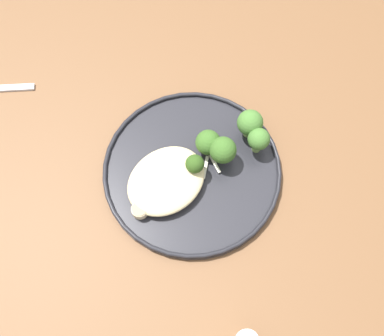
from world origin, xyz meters
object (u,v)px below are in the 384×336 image
at_px(seared_scallop_left_edge, 169,167).
at_px(broccoli_floret_rear_charred, 208,143).
at_px(broccoli_floret_near_rim, 223,150).
at_px(seared_scallop_half_hidden, 157,161).
at_px(dinner_plate, 192,171).
at_px(broccoli_floret_beside_noodles, 195,165).
at_px(seared_scallop_front_small, 166,204).
at_px(seared_scallop_large_seared, 140,210).
at_px(broccoli_floret_right_tilted, 250,123).
at_px(broccoli_floret_left_leaning, 259,140).

bearing_deg(seared_scallop_left_edge, broccoli_floret_rear_charred, 166.36).
height_order(seared_scallop_left_edge, broccoli_floret_near_rim, broccoli_floret_near_rim).
bearing_deg(seared_scallop_half_hidden, seared_scallop_left_edge, 113.60).
bearing_deg(dinner_plate, broccoli_floret_beside_noodles, 97.43).
distance_m(seared_scallop_front_small, broccoli_floret_near_rim, 0.12).
distance_m(dinner_plate, seared_scallop_half_hidden, 0.06).
height_order(dinner_plate, seared_scallop_large_seared, seared_scallop_large_seared).
relative_size(seared_scallop_large_seared, broccoli_floret_right_tilted, 0.43).
relative_size(dinner_plate, seared_scallop_half_hidden, 10.33).
relative_size(seared_scallop_front_small, broccoli_floret_right_tilted, 0.58).
bearing_deg(seared_scallop_large_seared, seared_scallop_half_hidden, -147.50).
bearing_deg(dinner_plate, broccoli_floret_near_rim, 159.19).
relative_size(seared_scallop_half_hidden, broccoli_floret_rear_charred, 0.54).
xyz_separation_m(seared_scallop_left_edge, broccoli_floret_rear_charred, (-0.07, 0.02, 0.02)).
xyz_separation_m(dinner_plate, seared_scallop_large_seared, (0.11, 0.00, 0.01)).
relative_size(seared_scallop_left_edge, seared_scallop_large_seared, 0.96).
bearing_deg(broccoli_floret_beside_noodles, seared_scallop_front_small, 10.35).
relative_size(dinner_plate, broccoli_floret_right_tilted, 4.86).
distance_m(broccoli_floret_rear_charred, broccoli_floret_left_leaning, 0.08).
bearing_deg(broccoli_floret_left_leaning, seared_scallop_left_edge, -27.35).
distance_m(dinner_plate, seared_scallop_front_small, 0.07).
bearing_deg(dinner_plate, seared_scallop_left_edge, -45.14).
distance_m(broccoli_floret_rear_charred, broccoli_floret_beside_noodles, 0.04).
xyz_separation_m(dinner_plate, broccoli_floret_rear_charred, (-0.04, -0.01, 0.03)).
height_order(seared_scallop_left_edge, broccoli_floret_left_leaning, broccoli_floret_left_leaning).
height_order(broccoli_floret_rear_charred, broccoli_floret_left_leaning, broccoli_floret_left_leaning).
bearing_deg(broccoli_floret_beside_noodles, seared_scallop_half_hidden, -55.66).
xyz_separation_m(broccoli_floret_rear_charred, broccoli_floret_beside_noodles, (0.04, 0.02, 0.00)).
xyz_separation_m(broccoli_floret_near_rim, broccoli_floret_left_leaning, (-0.06, 0.02, -0.00)).
distance_m(seared_scallop_left_edge, seared_scallop_large_seared, 0.09).
relative_size(broccoli_floret_rear_charred, broccoli_floret_left_leaning, 0.94).
xyz_separation_m(broccoli_floret_rear_charred, broccoli_floret_left_leaning, (-0.06, 0.05, 0.00)).
bearing_deg(broccoli_floret_beside_noodles, seared_scallop_large_seared, -2.92).
height_order(broccoli_floret_near_rim, broccoli_floret_left_leaning, broccoli_floret_near_rim).
distance_m(seared_scallop_front_small, broccoli_floret_beside_noodles, 0.08).
bearing_deg(broccoli_floret_rear_charred, seared_scallop_left_edge, -13.64).
relative_size(broccoli_floret_beside_noodles, broccoli_floret_left_leaning, 0.92).
relative_size(broccoli_floret_near_rim, broccoli_floret_left_leaning, 1.09).
distance_m(broccoli_floret_near_rim, broccoli_floret_beside_noodles, 0.05).
xyz_separation_m(seared_scallop_half_hidden, seared_scallop_large_seared, (0.07, 0.05, 0.00)).
xyz_separation_m(broccoli_floret_near_rim, broccoli_floret_rear_charred, (0.01, -0.03, -0.01)).
distance_m(seared_scallop_left_edge, seared_scallop_half_hidden, 0.02).
bearing_deg(seared_scallop_large_seared, dinner_plate, -179.93).
relative_size(seared_scallop_left_edge, broccoli_floret_rear_charred, 0.48).
bearing_deg(broccoli_floret_left_leaning, broccoli_floret_near_rim, -22.32).
distance_m(dinner_plate, seared_scallop_large_seared, 0.11).
bearing_deg(broccoli_floret_right_tilted, seared_scallop_large_seared, -2.98).
distance_m(seared_scallop_left_edge, broccoli_floret_left_leaning, 0.15).
xyz_separation_m(dinner_plate, broccoli_floret_left_leaning, (-0.10, 0.04, 0.04)).
bearing_deg(broccoli_floret_right_tilted, broccoli_floret_near_rim, 5.82).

